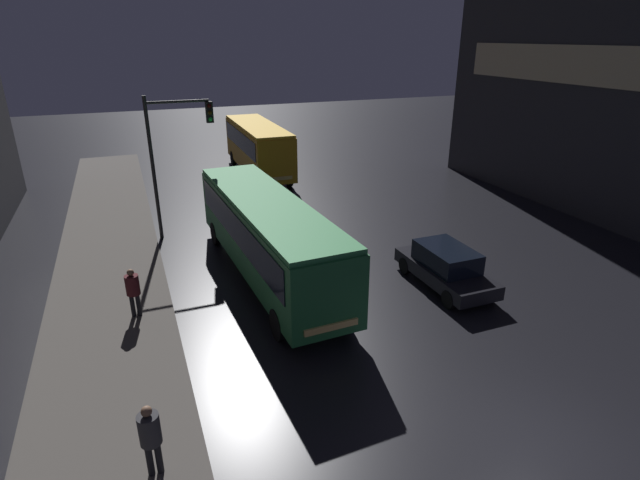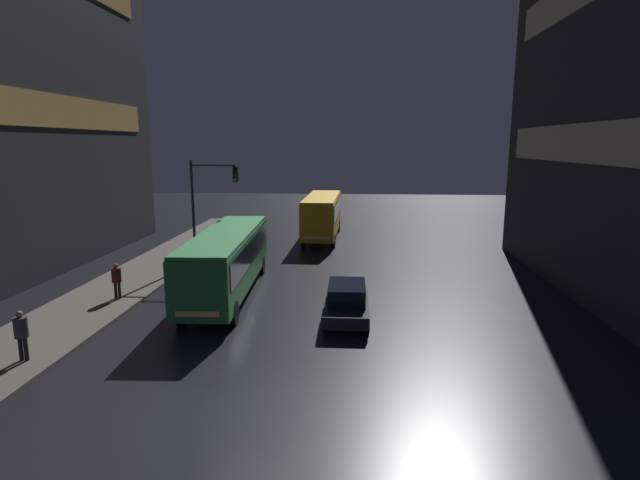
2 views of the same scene
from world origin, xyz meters
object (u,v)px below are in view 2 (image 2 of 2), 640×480
Objects in this scene: car_taxi at (347,301)px; pedestrian_near at (117,277)px; pedestrian_mid at (21,331)px; bus_far at (322,213)px; traffic_light_main at (208,196)px; bus_near at (227,256)px.

car_taxi is 2.58× the size of pedestrian_near.
bus_far is at bearing -63.19° from pedestrian_mid.
bus_far is 5.67× the size of pedestrian_near.
pedestrian_near is (-10.67, 1.61, 0.38)m from car_taxi.
traffic_light_main is at bearing 57.21° from bus_far.
bus_far is at bearing -106.27° from bus_near.
bus_near is 2.60× the size of car_taxi.
pedestrian_mid is at bearing 56.92° from bus_near.
bus_near is at bearing -73.58° from pedestrian_mid.
car_taxi is at bearing 149.99° from bus_near.
pedestrian_mid is (0.07, -6.77, 0.04)m from pedestrian_near.
bus_far is at bearing -83.11° from car_taxi.
pedestrian_mid is at bearing 25.68° from car_taxi.
traffic_light_main is at bearing -52.48° from pedestrian_mid.
pedestrian_near is (-8.42, -16.22, -0.88)m from bus_far.
pedestrian_mid is at bearing 54.23° from pedestrian_near.
pedestrian_near is 0.26× the size of traffic_light_main.
traffic_light_main reaches higher than pedestrian_mid.
pedestrian_mid is (-4.78, -8.16, -0.72)m from bus_near.
car_taxi is (5.82, -3.00, -1.14)m from bus_near.
car_taxi is (2.24, -17.83, -1.26)m from bus_far.
pedestrian_mid is at bearing -99.26° from traffic_light_main.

